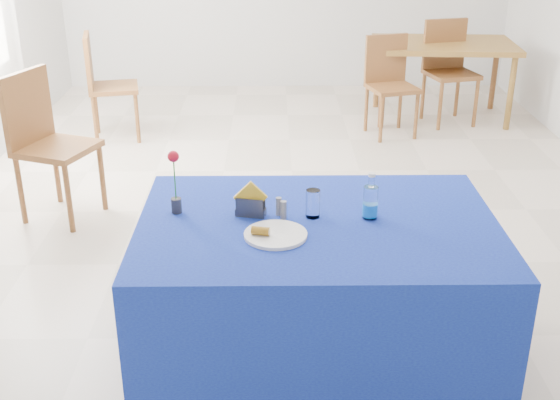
# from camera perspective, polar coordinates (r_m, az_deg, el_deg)

# --- Properties ---
(floor) EXTENTS (7.00, 7.00, 0.00)m
(floor) POSITION_cam_1_polar(r_m,az_deg,el_deg) (5.03, 1.20, -0.86)
(floor) COLOR beige
(floor) RESTS_ON ground
(plate) EXTENTS (0.27, 0.27, 0.01)m
(plate) POSITION_cam_1_polar(r_m,az_deg,el_deg) (2.97, -0.36, -2.84)
(plate) COLOR white
(plate) RESTS_ON blue_table
(drinking_glass) EXTENTS (0.06, 0.06, 0.13)m
(drinking_glass) POSITION_cam_1_polar(r_m,az_deg,el_deg) (3.13, 2.69, -0.30)
(drinking_glass) COLOR white
(drinking_glass) RESTS_ON blue_table
(salt_shaker) EXTENTS (0.03, 0.03, 0.08)m
(salt_shaker) POSITION_cam_1_polar(r_m,az_deg,el_deg) (3.12, 0.28, -0.82)
(salt_shaker) COLOR slate
(salt_shaker) RESTS_ON blue_table
(pepper_shaker) EXTENTS (0.03, 0.03, 0.08)m
(pepper_shaker) POSITION_cam_1_polar(r_m,az_deg,el_deg) (3.15, -0.11, -0.52)
(pepper_shaker) COLOR slate
(pepper_shaker) RESTS_ON blue_table
(blue_table) EXTENTS (1.60, 1.10, 0.76)m
(blue_table) POSITION_cam_1_polar(r_m,az_deg,el_deg) (3.29, 2.97, -7.73)
(blue_table) COLOR navy
(blue_table) RESTS_ON floor
(water_bottle) EXTENTS (0.07, 0.07, 0.21)m
(water_bottle) POSITION_cam_1_polar(r_m,az_deg,el_deg) (3.14, 7.35, -0.26)
(water_bottle) COLOR white
(water_bottle) RESTS_ON blue_table
(napkin_holder) EXTENTS (0.15, 0.08, 0.17)m
(napkin_holder) POSITION_cam_1_polar(r_m,az_deg,el_deg) (3.15, -2.40, -0.45)
(napkin_holder) COLOR #323237
(napkin_holder) RESTS_ON blue_table
(rose_vase) EXTENTS (0.05, 0.05, 0.30)m
(rose_vase) POSITION_cam_1_polar(r_m,az_deg,el_deg) (3.17, -8.53, 1.38)
(rose_vase) COLOR #25252A
(rose_vase) RESTS_ON blue_table
(oak_table) EXTENTS (1.40, 0.95, 0.76)m
(oak_table) POSITION_cam_1_polar(r_m,az_deg,el_deg) (7.15, 13.16, 11.76)
(oak_table) COLOR olive
(oak_table) RESTS_ON floor
(chair_bg_left) EXTENTS (0.50, 0.50, 0.90)m
(chair_bg_left) POSITION_cam_1_polar(r_m,az_deg,el_deg) (6.62, 8.87, 9.77)
(chair_bg_left) COLOR brown
(chair_bg_left) RESTS_ON floor
(chair_bg_right) EXTENTS (0.53, 0.53, 0.98)m
(chair_bg_right) POSITION_cam_1_polar(r_m,az_deg,el_deg) (7.09, 13.49, 10.70)
(chair_bg_right) COLOR brown
(chair_bg_right) RESTS_ON floor
(chair_win_a) EXTENTS (0.59, 0.59, 1.02)m
(chair_win_a) POSITION_cam_1_polar(r_m,az_deg,el_deg) (5.02, -18.60, 5.01)
(chair_win_a) COLOR brown
(chair_win_a) RESTS_ON floor
(chair_win_b) EXTENTS (0.50, 0.50, 0.96)m
(chair_win_b) POSITION_cam_1_polar(r_m,az_deg,el_deg) (6.55, -14.20, 9.47)
(chair_win_b) COLOR brown
(chair_win_b) RESTS_ON floor
(banana_pieces) EXTENTS (0.08, 0.05, 0.04)m
(banana_pieces) POSITION_cam_1_polar(r_m,az_deg,el_deg) (2.95, -1.57, -2.53)
(banana_pieces) COLOR gold
(banana_pieces) RESTS_ON plate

